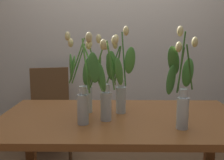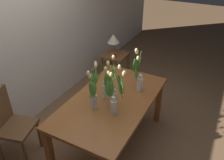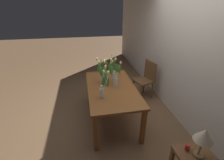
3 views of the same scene
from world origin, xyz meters
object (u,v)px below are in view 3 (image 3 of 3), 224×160
at_px(tulip_vase_2, 115,76).
at_px(tulip_vase_3, 114,72).
at_px(dining_table, 111,91).
at_px(tulip_vase_4, 107,76).
at_px(pillar_candle, 187,147).
at_px(tulip_vase_0, 104,86).
at_px(tulip_vase_1, 102,74).
at_px(dining_chair, 146,77).
at_px(table_lamp, 204,136).

distance_m(tulip_vase_2, tulip_vase_3, 0.24).
distance_m(dining_table, tulip_vase_4, 0.32).
relative_size(dining_table, pillar_candle, 21.33).
bearing_deg(pillar_candle, tulip_vase_0, -140.80).
bearing_deg(tulip_vase_2, tulip_vase_1, -129.84).
bearing_deg(tulip_vase_3, dining_chair, 117.17).
relative_size(dining_table, table_lamp, 4.02).
bearing_deg(tulip_vase_0, tulip_vase_1, 175.81).
height_order(dining_table, tulip_vase_3, tulip_vase_3).
xyz_separation_m(tulip_vase_3, table_lamp, (1.76, 0.68, -0.09)).
distance_m(dining_chair, table_lamp, 2.27).
bearing_deg(tulip_vase_1, tulip_vase_3, 100.35).
height_order(tulip_vase_0, tulip_vase_1, tulip_vase_0).
bearing_deg(dining_table, tulip_vase_4, -142.59).
xyz_separation_m(dining_chair, pillar_candle, (2.13, -0.32, 0.06)).
bearing_deg(tulip_vase_3, tulip_vase_2, -4.39).
xyz_separation_m(tulip_vase_0, pillar_candle, (1.08, 0.88, -0.36)).
relative_size(tulip_vase_3, pillar_candle, 7.33).
height_order(tulip_vase_1, dining_chair, tulip_vase_1).
xyz_separation_m(tulip_vase_4, pillar_candle, (1.51, 0.76, -0.36)).
bearing_deg(tulip_vase_2, table_lamp, 24.46).
xyz_separation_m(tulip_vase_4, table_lamp, (1.61, 0.84, -0.09)).
xyz_separation_m(tulip_vase_1, pillar_candle, (1.62, 0.84, -0.36)).
bearing_deg(tulip_vase_1, table_lamp, 28.24).
relative_size(dining_table, tulip_vase_4, 3.01).
bearing_deg(tulip_vase_3, tulip_vase_0, -26.08).
distance_m(dining_chair, pillar_candle, 2.16).
bearing_deg(dining_table, tulip_vase_1, -142.35).
bearing_deg(dining_chair, tulip_vase_0, -48.76).
height_order(tulip_vase_0, pillar_candle, tulip_vase_0).
xyz_separation_m(dining_table, dining_chair, (-0.72, 1.00, -0.12)).
height_order(dining_table, tulip_vase_2, tulip_vase_2).
bearing_deg(pillar_candle, tulip_vase_3, -160.27).
distance_m(dining_table, pillar_candle, 1.58).
distance_m(dining_table, table_lamp, 1.71).
xyz_separation_m(dining_table, pillar_candle, (1.42, 0.69, -0.06)).
distance_m(tulip_vase_2, table_lamp, 1.68).
relative_size(tulip_vase_1, table_lamp, 1.36).
bearing_deg(table_lamp, tulip_vase_0, -140.81).
height_order(tulip_vase_2, tulip_vase_3, tulip_vase_2).
bearing_deg(dining_chair, tulip_vase_3, -62.83).
xyz_separation_m(tulip_vase_2, tulip_vase_4, (-0.08, -0.14, -0.01)).
bearing_deg(dining_table, tulip_vase_0, -30.10).
height_order(dining_table, table_lamp, table_lamp).
distance_m(tulip_vase_3, pillar_candle, 1.80).
bearing_deg(tulip_vase_1, pillar_candle, 27.50).
bearing_deg(pillar_candle, tulip_vase_4, -153.33).
distance_m(tulip_vase_4, pillar_candle, 1.73).
relative_size(table_lamp, pillar_candle, 5.31).
bearing_deg(tulip_vase_3, table_lamp, 21.01).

